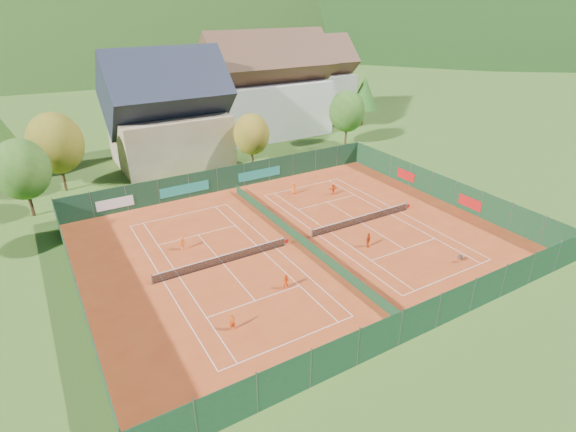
# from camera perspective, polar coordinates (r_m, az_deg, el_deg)

# --- Properties ---
(ground) EXTENTS (600.00, 600.00, 0.00)m
(ground) POSITION_cam_1_polar(r_m,az_deg,el_deg) (44.35, 1.32, -3.32)
(ground) COLOR #33581B
(ground) RESTS_ON ground
(clay_pad) EXTENTS (40.00, 32.00, 0.01)m
(clay_pad) POSITION_cam_1_polar(r_m,az_deg,el_deg) (44.34, 1.32, -3.29)
(clay_pad) COLOR #AB3D19
(clay_pad) RESTS_ON ground
(court_markings_left) EXTENTS (11.03, 23.83, 0.00)m
(court_markings_left) POSITION_cam_1_polar(r_m,az_deg,el_deg) (41.23, -8.21, -6.03)
(court_markings_left) COLOR white
(court_markings_left) RESTS_ON ground
(court_markings_right) EXTENTS (11.03, 23.83, 0.00)m
(court_markings_right) POSITION_cam_1_polar(r_m,az_deg,el_deg) (48.58, 9.36, -0.89)
(court_markings_right) COLOR white
(court_markings_right) RESTS_ON ground
(tennis_net_left) EXTENTS (13.30, 0.10, 1.02)m
(tennis_net_left) POSITION_cam_1_polar(r_m,az_deg,el_deg) (41.02, -8.06, -5.38)
(tennis_net_left) COLOR #59595B
(tennis_net_left) RESTS_ON ground
(tennis_net_right) EXTENTS (13.30, 0.10, 1.02)m
(tennis_net_right) POSITION_cam_1_polar(r_m,az_deg,el_deg) (48.45, 9.54, -0.32)
(tennis_net_right) COLOR #59595B
(tennis_net_right) RESTS_ON ground
(court_divider) EXTENTS (0.03, 28.80, 1.00)m
(court_divider) POSITION_cam_1_polar(r_m,az_deg,el_deg) (44.10, 1.33, -2.73)
(court_divider) COLOR #14371E
(court_divider) RESTS_ON ground
(fence_north) EXTENTS (40.00, 0.10, 3.00)m
(fence_north) POSITION_cam_1_polar(r_m,az_deg,el_deg) (56.47, -7.69, 4.76)
(fence_north) COLOR #12331F
(fence_north) RESTS_ON ground
(fence_south) EXTENTS (40.00, 0.04, 3.00)m
(fence_south) POSITION_cam_1_polar(r_m,az_deg,el_deg) (33.35, 16.39, -12.52)
(fence_south) COLOR #153A20
(fence_south) RESTS_ON ground
(fence_west) EXTENTS (0.04, 32.00, 3.00)m
(fence_west) POSITION_cam_1_polar(r_m,az_deg,el_deg) (38.46, -25.17, -8.48)
(fence_west) COLOR #14371C
(fence_west) RESTS_ON ground
(fence_east) EXTENTS (0.09, 32.00, 3.00)m
(fence_east) POSITION_cam_1_polar(r_m,az_deg,el_deg) (55.96, 19.00, 3.35)
(fence_east) COLOR #13361C
(fence_east) RESTS_ON ground
(chalet) EXTENTS (16.20, 12.00, 16.00)m
(chalet) POSITION_cam_1_polar(r_m,az_deg,el_deg) (66.88, -14.95, 12.11)
(chalet) COLOR tan
(chalet) RESTS_ON ground
(hotel_block_a) EXTENTS (21.60, 11.00, 17.25)m
(hotel_block_a) POSITION_cam_1_polar(r_m,az_deg,el_deg) (79.18, -2.70, 15.54)
(hotel_block_a) COLOR silver
(hotel_block_a) RESTS_ON ground
(hotel_block_b) EXTENTS (17.28, 10.00, 15.50)m
(hotel_block_b) POSITION_cam_1_polar(r_m,az_deg,el_deg) (93.15, 2.80, 16.64)
(hotel_block_b) COLOR silver
(hotel_block_b) RESTS_ON ground
(tree_west_front) EXTENTS (5.72, 5.72, 8.69)m
(tree_west_front) POSITION_cam_1_polar(r_m,az_deg,el_deg) (55.21, -30.74, 5.10)
(tree_west_front) COLOR #472C19
(tree_west_front) RESTS_ON ground
(tree_west_mid) EXTENTS (6.44, 6.44, 9.78)m
(tree_west_mid) POSITION_cam_1_polar(r_m,az_deg,el_deg) (60.83, -27.42, 8.20)
(tree_west_mid) COLOR #4A341A
(tree_west_mid) RESTS_ON ground
(tree_center) EXTENTS (5.01, 5.01, 7.60)m
(tree_center) POSITION_cam_1_polar(r_m,az_deg,el_deg) (63.18, -4.66, 10.32)
(tree_center) COLOR #432F18
(tree_center) RESTS_ON ground
(tree_east_front) EXTENTS (5.72, 5.72, 8.69)m
(tree_east_front) POSITION_cam_1_polar(r_m,az_deg,el_deg) (73.99, 7.50, 13.04)
(tree_east_front) COLOR #4E341B
(tree_east_front) RESTS_ON ground
(tree_east_mid) EXTENTS (5.04, 5.04, 9.00)m
(tree_east_mid) POSITION_cam_1_polar(r_m,az_deg,el_deg) (86.12, 9.65, 15.18)
(tree_east_mid) COLOR #4D2E1B
(tree_east_mid) RESTS_ON ground
(tree_east_back) EXTENTS (7.15, 7.15, 10.86)m
(tree_east_back) POSITION_cam_1_polar(r_m,az_deg,el_deg) (87.67, 2.02, 16.15)
(tree_east_back) COLOR #442A18
(tree_east_back) RESTS_ON ground
(mountain_backdrop) EXTENTS (820.00, 530.00, 242.00)m
(mountain_backdrop) POSITION_cam_1_polar(r_m,az_deg,el_deg) (277.57, -20.14, 11.66)
(mountain_backdrop) COLOR black
(mountain_backdrop) RESTS_ON ground
(ball_hopper) EXTENTS (0.34, 0.34, 0.80)m
(ball_hopper) POSITION_cam_1_polar(r_m,az_deg,el_deg) (43.64, 21.04, -4.90)
(ball_hopper) COLOR slate
(ball_hopper) RESTS_ON ground
(loose_ball_0) EXTENTS (0.07, 0.07, 0.07)m
(loose_ball_0) POSITION_cam_1_polar(r_m,az_deg,el_deg) (38.17, -6.80, -8.78)
(loose_ball_0) COLOR #CCD833
(loose_ball_0) RESTS_ON ground
(loose_ball_1) EXTENTS (0.07, 0.07, 0.07)m
(loose_ball_1) POSITION_cam_1_polar(r_m,az_deg,el_deg) (41.27, 16.69, -6.90)
(loose_ball_1) COLOR #CCD833
(loose_ball_1) RESTS_ON ground
(loose_ball_2) EXTENTS (0.07, 0.07, 0.07)m
(loose_ball_2) POSITION_cam_1_polar(r_m,az_deg,el_deg) (49.47, 3.57, -0.03)
(loose_ball_2) COLOR #CCD833
(loose_ball_2) RESTS_ON ground
(loose_ball_3) EXTENTS (0.07, 0.07, 0.07)m
(loose_ball_3) POSITION_cam_1_polar(r_m,az_deg,el_deg) (49.86, -5.99, 0.09)
(loose_ball_3) COLOR #CCD833
(loose_ball_3) RESTS_ON ground
(loose_ball_4) EXTENTS (0.07, 0.07, 0.07)m
(loose_ball_4) POSITION_cam_1_polar(r_m,az_deg,el_deg) (47.47, 12.52, -1.83)
(loose_ball_4) COLOR #CCD833
(loose_ball_4) RESTS_ON ground
(player_left_near) EXTENTS (0.52, 0.35, 1.40)m
(player_left_near) POSITION_cam_1_polar(r_m,az_deg,el_deg) (33.36, -7.08, -13.23)
(player_left_near) COLOR #D54F12
(player_left_near) RESTS_ON ground
(player_left_mid) EXTENTS (0.83, 0.74, 1.41)m
(player_left_mid) POSITION_cam_1_polar(r_m,az_deg,el_deg) (37.19, -0.19, -8.35)
(player_left_mid) COLOR #F85316
(player_left_mid) RESTS_ON ground
(player_left_far) EXTENTS (0.98, 0.68, 1.39)m
(player_left_far) POSITION_cam_1_polar(r_m,az_deg,el_deg) (43.85, -13.30, -3.38)
(player_left_far) COLOR #FF5D16
(player_left_far) RESTS_ON ground
(player_right_near) EXTENTS (0.97, 0.71, 1.53)m
(player_right_near) POSITION_cam_1_polar(r_m,az_deg,el_deg) (43.78, 10.15, -3.01)
(player_right_near) COLOR #CD4612
(player_right_near) RESTS_ON ground
(player_right_far_a) EXTENTS (0.75, 0.51, 1.49)m
(player_right_far_a) POSITION_cam_1_polar(r_m,az_deg,el_deg) (54.84, 0.73, 3.53)
(player_right_far_a) COLOR orange
(player_right_far_a) RESTS_ON ground
(player_right_far_b) EXTENTS (1.27, 0.47, 1.35)m
(player_right_far_b) POSITION_cam_1_polar(r_m,az_deg,el_deg) (55.00, 5.77, 3.39)
(player_right_far_b) COLOR #EE4A15
(player_right_far_b) RESTS_ON ground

